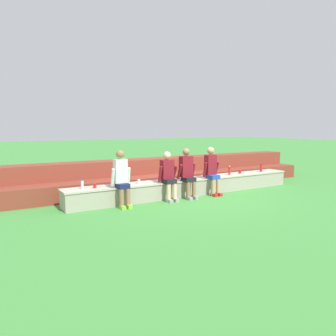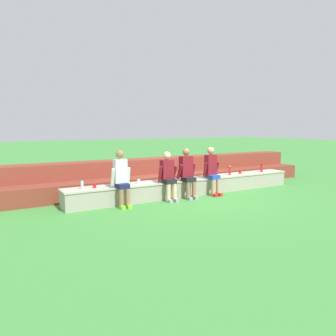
# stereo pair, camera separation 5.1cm
# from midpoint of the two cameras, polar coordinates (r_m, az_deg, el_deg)

# --- Properties ---
(ground_plane) EXTENTS (80.00, 80.00, 0.00)m
(ground_plane) POSITION_cam_midpoint_polar(r_m,az_deg,el_deg) (9.08, 4.83, -4.98)
(ground_plane) COLOR #428E3D
(stone_seating_wall) EXTENTS (7.17, 0.63, 0.47)m
(stone_seating_wall) POSITION_cam_midpoint_polar(r_m,az_deg,el_deg) (9.27, 3.79, -3.15)
(stone_seating_wall) COLOR #A8A08E
(stone_seating_wall) RESTS_ON ground
(brick_bleachers) EXTENTS (10.57, 1.38, 0.92)m
(brick_bleachers) POSITION_cam_midpoint_polar(r_m,az_deg,el_deg) (10.45, -0.70, -1.21)
(brick_bleachers) COLOR brown
(brick_bleachers) RESTS_ON ground
(person_far_left) EXTENTS (0.48, 0.49, 1.37)m
(person_far_left) POSITION_cam_midpoint_polar(r_m,az_deg,el_deg) (7.85, -8.34, -1.68)
(person_far_left) COLOR #996B4C
(person_far_left) RESTS_ON ground
(person_left_of_center) EXTENTS (0.51, 0.48, 1.28)m
(person_left_of_center) POSITION_cam_midpoint_polar(r_m,az_deg,el_deg) (8.43, -0.11, -1.26)
(person_left_of_center) COLOR beige
(person_left_of_center) RESTS_ON ground
(person_center) EXTENTS (0.52, 0.50, 1.35)m
(person_center) POSITION_cam_midpoint_polar(r_m,az_deg,el_deg) (8.76, 3.26, -0.74)
(person_center) COLOR #996B4C
(person_center) RESTS_ON ground
(person_right_of_center) EXTENTS (0.49, 0.50, 1.36)m
(person_right_of_center) POSITION_cam_midpoint_polar(r_m,az_deg,el_deg) (9.24, 7.57, -0.36)
(person_right_of_center) COLOR tan
(person_right_of_center) RESTS_ON ground
(water_bottle_near_right) EXTENTS (0.06, 0.06, 0.22)m
(water_bottle_near_right) POSITION_cam_midpoint_polar(r_m,az_deg,el_deg) (7.91, -15.01, -2.85)
(water_bottle_near_right) COLOR silver
(water_bottle_near_right) RESTS_ON stone_seating_wall
(water_bottle_near_left) EXTENTS (0.06, 0.06, 0.28)m
(water_bottle_near_left) POSITION_cam_midpoint_polar(r_m,az_deg,el_deg) (10.03, 10.60, -0.44)
(water_bottle_near_left) COLOR red
(water_bottle_near_left) RESTS_ON stone_seating_wall
(water_bottle_mid_left) EXTENTS (0.08, 0.08, 0.25)m
(water_bottle_mid_left) POSITION_cam_midpoint_polar(r_m,az_deg,el_deg) (11.00, 15.92, -0.00)
(water_bottle_mid_left) COLOR red
(water_bottle_mid_left) RESTS_ON stone_seating_wall
(plastic_cup_left_end) EXTENTS (0.08, 0.08, 0.10)m
(plastic_cup_left_end) POSITION_cam_midpoint_polar(r_m,az_deg,el_deg) (7.97, -12.91, -3.07)
(plastic_cup_left_end) COLOR red
(plastic_cup_left_end) RESTS_ON stone_seating_wall
(plastic_cup_middle) EXTENTS (0.09, 0.09, 0.12)m
(plastic_cup_middle) POSITION_cam_midpoint_polar(r_m,az_deg,el_deg) (10.41, 12.37, -0.63)
(plastic_cup_middle) COLOR red
(plastic_cup_middle) RESTS_ON stone_seating_wall
(plastic_cup_right_end) EXTENTS (0.08, 0.08, 0.11)m
(plastic_cup_right_end) POSITION_cam_midpoint_polar(r_m,az_deg,el_deg) (8.39, -5.33, -2.38)
(plastic_cup_right_end) COLOR white
(plastic_cup_right_end) RESTS_ON stone_seating_wall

